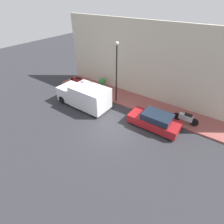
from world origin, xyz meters
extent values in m
plane|color=#2D2D33|center=(0.00, 0.00, 0.00)|extent=(60.00, 60.00, 0.00)
cube|color=#934C47|center=(4.44, 0.00, 0.07)|extent=(2.61, 18.69, 0.14)
cube|color=beige|center=(5.90, 0.00, 3.47)|extent=(0.30, 18.69, 6.93)
cube|color=maroon|center=(2.04, -2.55, 0.48)|extent=(1.67, 3.90, 0.65)
cube|color=#192333|center=(2.04, -2.75, 1.05)|extent=(1.47, 2.15, 0.48)
cylinder|color=black|center=(1.32, -1.04, 0.29)|extent=(0.20, 0.58, 0.58)
cylinder|color=black|center=(2.75, -1.04, 0.29)|extent=(0.20, 0.58, 0.58)
cylinder|color=black|center=(1.32, -4.06, 0.29)|extent=(0.20, 0.58, 0.58)
cylinder|color=black|center=(2.75, -4.06, 0.29)|extent=(0.20, 0.58, 0.58)
cube|color=silver|center=(1.22, 3.18, 1.12)|extent=(2.06, 3.25, 1.84)
cube|color=silver|center=(1.22, 5.69, 0.84)|extent=(1.96, 1.75, 1.28)
cube|color=#192333|center=(1.22, 5.95, 1.20)|extent=(1.75, 0.96, 0.51)
cylinder|color=black|center=(0.32, 5.95, 0.36)|extent=(0.22, 0.73, 0.73)
cylinder|color=black|center=(2.12, 5.95, 0.36)|extent=(0.22, 0.73, 0.73)
cylinder|color=black|center=(0.32, 2.17, 0.36)|extent=(0.22, 0.73, 0.73)
cylinder|color=black|center=(2.12, 2.17, 0.36)|extent=(0.22, 0.73, 0.73)
cube|color=#B21E1E|center=(3.86, 7.44, 0.65)|extent=(0.30, 1.13, 0.49)
cube|color=black|center=(3.86, 7.29, 0.95)|extent=(0.27, 0.62, 0.12)
cylinder|color=black|center=(3.86, 8.20, 0.45)|extent=(0.10, 0.61, 0.61)
cylinder|color=black|center=(3.86, 6.69, 0.45)|extent=(0.10, 0.61, 0.61)
cube|color=#B7B7BF|center=(3.79, -4.42, 0.65)|extent=(0.30, 1.05, 0.47)
cube|color=black|center=(3.79, -4.57, 0.95)|extent=(0.27, 0.58, 0.12)
cylinder|color=black|center=(3.79, -3.76, 0.47)|extent=(0.10, 0.65, 0.65)
cylinder|color=black|center=(3.79, -5.09, 0.47)|extent=(0.10, 0.65, 0.65)
cylinder|color=black|center=(3.44, 1.95, 2.73)|extent=(0.12, 0.12, 5.17)
sphere|color=silver|center=(3.44, 1.95, 5.40)|extent=(0.29, 0.29, 0.29)
cylinder|color=brown|center=(4.86, 4.73, 0.33)|extent=(0.37, 0.37, 0.38)
sphere|color=#337F38|center=(4.86, 4.73, 0.83)|extent=(0.77, 0.77, 0.77)
camera|label=1|loc=(-8.48, -6.08, 8.80)|focal=28.00mm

